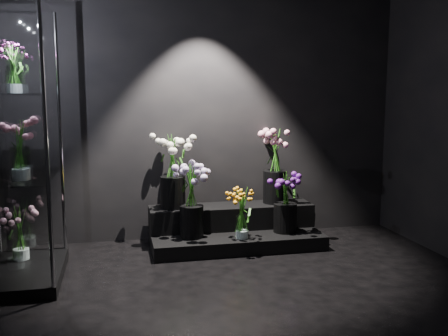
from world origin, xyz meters
name	(u,v)px	position (x,y,z in m)	size (l,w,h in m)	color
floor	(263,316)	(0.00, 0.00, 0.00)	(4.00, 4.00, 0.00)	black
wall_back	(208,102)	(0.00, 2.00, 1.40)	(4.00, 4.00, 0.00)	black
display_riser	(234,228)	(0.19, 1.67, 0.15)	(1.66, 0.74, 0.37)	black
display_case	(17,146)	(-1.68, 1.06, 1.09)	(0.59, 0.99, 2.17)	black
bouquet_orange_bells	(242,212)	(0.20, 1.36, 0.39)	(0.29, 0.29, 0.49)	white
bouquet_lilac	(191,195)	(-0.25, 1.50, 0.54)	(0.39, 0.39, 0.69)	black
bouquet_purple	(285,199)	(0.67, 1.49, 0.47)	(0.36, 0.36, 0.59)	black
bouquet_cream_roses	(172,164)	(-0.40, 1.78, 0.80)	(0.45, 0.45, 0.73)	black
bouquet_pink_roses	(275,160)	(0.66, 1.79, 0.81)	(0.50, 0.50, 0.76)	black
bouquet_case_pink	(20,149)	(-1.63, 0.87, 1.08)	(0.31, 0.31, 0.44)	white
bouquet_case_magenta	(13,69)	(-1.70, 1.19, 1.68)	(0.22, 0.22, 0.37)	white
bouquet_case_base_pink	(20,231)	(-1.74, 1.28, 0.35)	(0.34, 0.34, 0.47)	white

